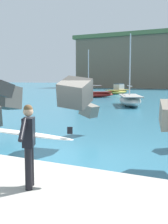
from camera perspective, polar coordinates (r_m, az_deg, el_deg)
ground_plane at (r=9.73m, az=-4.72°, el=-8.34°), size 400.00×400.00×0.00m
breakwater_jetty at (r=10.22m, az=-0.01°, el=0.91°), size 28.31×6.66×2.94m
surfer_with_board at (r=5.99m, az=-11.52°, el=-5.43°), size 2.03×1.49×1.78m
boat_near_right at (r=57.11m, az=-1.24°, el=4.91°), size 3.38×4.86×2.29m
boat_mid_left at (r=49.65m, az=7.03°, el=4.40°), size 3.23×6.25×1.85m
boat_mid_right at (r=47.60m, az=-3.23°, el=4.38°), size 5.02×6.02×2.00m
boat_far_left at (r=39.23m, az=1.59°, el=3.70°), size 6.05×4.95×6.72m
boat_far_centre at (r=27.23m, az=9.50°, el=2.50°), size 4.24×6.57×6.97m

